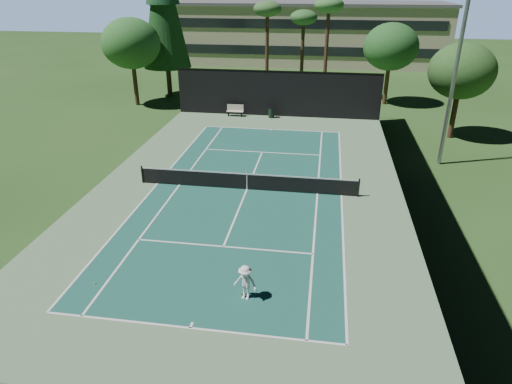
% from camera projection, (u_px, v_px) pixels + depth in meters
% --- Properties ---
extents(ground, '(160.00, 160.00, 0.00)m').
position_uv_depth(ground, '(247.00, 190.00, 26.79)').
color(ground, '#24471A').
rests_on(ground, ground).
extents(apron_slab, '(18.00, 32.00, 0.01)m').
position_uv_depth(apron_slab, '(247.00, 189.00, 26.79)').
color(apron_slab, '#5E815A').
rests_on(apron_slab, ground).
extents(court_surface, '(10.97, 23.77, 0.01)m').
position_uv_depth(court_surface, '(247.00, 189.00, 26.78)').
color(court_surface, '#1A554A').
rests_on(court_surface, ground).
extents(court_lines, '(11.07, 23.87, 0.01)m').
position_uv_depth(court_lines, '(247.00, 189.00, 26.78)').
color(court_lines, white).
rests_on(court_lines, ground).
extents(tennis_net, '(12.90, 0.10, 1.10)m').
position_uv_depth(tennis_net, '(247.00, 181.00, 26.55)').
color(tennis_net, black).
rests_on(tennis_net, ground).
extents(fence, '(18.04, 32.05, 4.03)m').
position_uv_depth(fence, '(247.00, 157.00, 25.99)').
color(fence, black).
rests_on(fence, ground).
extents(player, '(1.07, 0.78, 1.48)m').
position_uv_depth(player, '(245.00, 283.00, 17.36)').
color(player, white).
rests_on(player, ground).
extents(tennis_ball_a, '(0.07, 0.07, 0.07)m').
position_uv_depth(tennis_ball_a, '(95.00, 283.00, 18.49)').
color(tennis_ball_a, '#B6D831').
rests_on(tennis_ball_a, ground).
extents(tennis_ball_b, '(0.06, 0.06, 0.06)m').
position_uv_depth(tennis_ball_b, '(196.00, 164.00, 30.32)').
color(tennis_ball_b, yellow).
rests_on(tennis_ball_b, ground).
extents(tennis_ball_c, '(0.07, 0.07, 0.07)m').
position_uv_depth(tennis_ball_c, '(246.00, 170.00, 29.39)').
color(tennis_ball_c, '#B7D731').
rests_on(tennis_ball_c, ground).
extents(tennis_ball_d, '(0.07, 0.07, 0.07)m').
position_uv_depth(tennis_ball_d, '(197.00, 158.00, 31.33)').
color(tennis_ball_d, '#B8CE2E').
rests_on(tennis_ball_d, ground).
extents(park_bench, '(1.50, 0.45, 1.02)m').
position_uv_depth(park_bench, '(235.00, 110.00, 40.92)').
color(park_bench, beige).
rests_on(park_bench, ground).
extents(trash_bin, '(0.56, 0.56, 0.95)m').
position_uv_depth(trash_bin, '(271.00, 112.00, 40.43)').
color(trash_bin, black).
rests_on(trash_bin, ground).
extents(palm_a, '(2.80, 2.80, 9.32)m').
position_uv_depth(palm_a, '(267.00, 13.00, 45.06)').
color(palm_a, '#482F1F').
rests_on(palm_a, ground).
extents(palm_b, '(2.80, 2.80, 8.42)m').
position_uv_depth(palm_b, '(304.00, 20.00, 46.73)').
color(palm_b, '#3F2E1B').
rests_on(palm_b, ground).
extents(palm_c, '(2.80, 2.80, 9.77)m').
position_uv_depth(palm_c, '(329.00, 9.00, 43.17)').
color(palm_c, '#4C3020').
rests_on(palm_c, ground).
extents(decid_tree_a, '(5.12, 5.12, 7.62)m').
position_uv_depth(decid_tree_a, '(391.00, 47.00, 42.80)').
color(decid_tree_a, '#4A3620').
rests_on(decid_tree_a, ground).
extents(decid_tree_b, '(4.80, 4.80, 7.14)m').
position_uv_depth(decid_tree_b, '(462.00, 71.00, 33.45)').
color(decid_tree_b, '#4D3021').
rests_on(decid_tree_b, ground).
extents(decid_tree_c, '(5.44, 5.44, 8.09)m').
position_uv_depth(decid_tree_c, '(131.00, 44.00, 42.37)').
color(decid_tree_c, '#4C3720').
rests_on(decid_tree_c, ground).
extents(campus_building, '(40.50, 12.50, 8.30)m').
position_uv_depth(campus_building, '(300.00, 32.00, 66.15)').
color(campus_building, '#C2B796').
rests_on(campus_building, ground).
extents(light_pole, '(0.90, 0.25, 12.22)m').
position_uv_depth(light_pole, '(457.00, 65.00, 27.77)').
color(light_pole, '#96989E').
rests_on(light_pole, ground).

